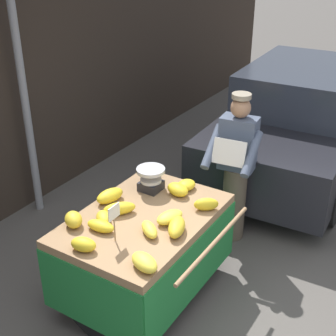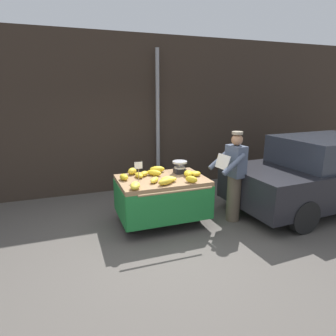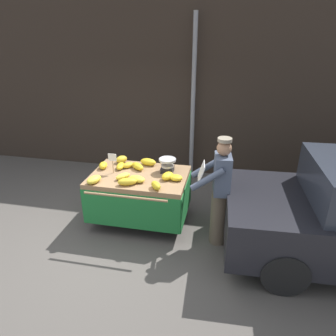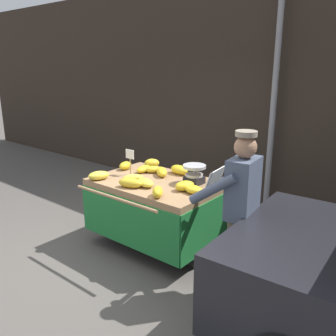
# 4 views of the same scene
# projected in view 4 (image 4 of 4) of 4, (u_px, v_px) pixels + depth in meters

# --- Properties ---
(ground_plane) EXTENTS (60.00, 60.00, 0.00)m
(ground_plane) POSITION_uv_depth(u_px,v_px,m) (102.00, 260.00, 4.38)
(ground_plane) COLOR #514C47
(back_wall) EXTENTS (16.00, 0.24, 3.72)m
(back_wall) POSITION_uv_depth(u_px,v_px,m) (233.00, 91.00, 6.14)
(back_wall) COLOR #332821
(back_wall) RESTS_ON ground
(street_pole) EXTENTS (0.09, 0.09, 3.39)m
(street_pole) POSITION_uv_depth(u_px,v_px,m) (273.00, 106.00, 5.43)
(street_pole) COLOR gray
(street_pole) RESTS_ON ground
(banana_cart) EXTENTS (1.59, 1.28, 0.89)m
(banana_cart) POSITION_uv_depth(u_px,v_px,m) (157.00, 199.00, 4.55)
(banana_cart) COLOR #93704C
(banana_cart) RESTS_ON ground
(weighing_scale) EXTENTS (0.28, 0.28, 0.24)m
(weighing_scale) POSITION_uv_depth(u_px,v_px,m) (194.00, 174.00, 4.35)
(weighing_scale) COLOR black
(weighing_scale) RESTS_ON banana_cart
(price_sign) EXTENTS (0.14, 0.01, 0.34)m
(price_sign) POSITION_uv_depth(u_px,v_px,m) (130.00, 157.00, 4.67)
(price_sign) COLOR #997A51
(price_sign) RESTS_ON banana_cart
(banana_bunch_0) EXTENTS (0.23, 0.25, 0.12)m
(banana_bunch_0) POSITION_uv_depth(u_px,v_px,m) (158.00, 192.00, 3.92)
(banana_bunch_0) COLOR gold
(banana_bunch_0) RESTS_ON banana_cart
(banana_bunch_1) EXTENTS (0.33, 0.24, 0.11)m
(banana_bunch_1) POSITION_uv_depth(u_px,v_px,m) (130.00, 183.00, 4.22)
(banana_bunch_1) COLOR gold
(banana_bunch_1) RESTS_ON banana_cart
(banana_bunch_2) EXTENTS (0.24, 0.31, 0.11)m
(banana_bunch_2) POSITION_uv_depth(u_px,v_px,m) (99.00, 175.00, 4.52)
(banana_bunch_2) COLOR yellow
(banana_bunch_2) RESTS_ON banana_cart
(banana_bunch_3) EXTENTS (0.31, 0.29, 0.11)m
(banana_bunch_3) POSITION_uv_depth(u_px,v_px,m) (162.00, 172.00, 4.67)
(banana_bunch_3) COLOR gold
(banana_bunch_3) RESTS_ON banana_cart
(banana_bunch_4) EXTENTS (0.24, 0.27, 0.09)m
(banana_bunch_4) POSITION_uv_depth(u_px,v_px,m) (133.00, 178.00, 4.45)
(banana_bunch_4) COLOR yellow
(banana_bunch_4) RESTS_ON banana_cart
(banana_bunch_5) EXTENTS (0.22, 0.18, 0.09)m
(banana_bunch_5) POSITION_uv_depth(u_px,v_px,m) (194.00, 189.00, 4.03)
(banana_bunch_5) COLOR gold
(banana_bunch_5) RESTS_ON banana_cart
(banana_bunch_6) EXTENTS (0.15, 0.27, 0.09)m
(banana_bunch_6) POSITION_uv_depth(u_px,v_px,m) (144.00, 169.00, 4.84)
(banana_bunch_6) COLOR gold
(banana_bunch_6) RESTS_ON banana_cart
(banana_bunch_7) EXTENTS (0.23, 0.24, 0.09)m
(banana_bunch_7) POSITION_uv_depth(u_px,v_px,m) (153.00, 169.00, 4.81)
(banana_bunch_7) COLOR gold
(banana_bunch_7) RESTS_ON banana_cart
(banana_bunch_8) EXTENTS (0.17, 0.24, 0.11)m
(banana_bunch_8) POSITION_uv_depth(u_px,v_px,m) (125.00, 166.00, 4.96)
(banana_bunch_8) COLOR gold
(banana_bunch_8) RESTS_ON banana_cart
(banana_bunch_9) EXTENTS (0.32, 0.21, 0.12)m
(banana_bunch_9) POSITION_uv_depth(u_px,v_px,m) (179.00, 170.00, 4.75)
(banana_bunch_9) COLOR gold
(banana_bunch_9) RESTS_ON banana_cart
(banana_bunch_10) EXTENTS (0.30, 0.23, 0.10)m
(banana_bunch_10) POSITION_uv_depth(u_px,v_px,m) (145.00, 183.00, 4.26)
(banana_bunch_10) COLOR yellow
(banana_bunch_10) RESTS_ON banana_cart
(banana_bunch_11) EXTENTS (0.23, 0.28, 0.11)m
(banana_bunch_11) POSITION_uv_depth(u_px,v_px,m) (185.00, 186.00, 4.13)
(banana_bunch_11) COLOR gold
(banana_bunch_11) RESTS_ON banana_cart
(banana_bunch_12) EXTENTS (0.25, 0.26, 0.13)m
(banana_bunch_12) POSITION_uv_depth(u_px,v_px,m) (152.00, 163.00, 5.06)
(banana_bunch_12) COLOR gold
(banana_bunch_12) RESTS_ON banana_cart
(vendor_person) EXTENTS (0.61, 0.56, 1.71)m
(vendor_person) POSITION_uv_depth(u_px,v_px,m) (240.00, 217.00, 3.47)
(vendor_person) COLOR brown
(vendor_person) RESTS_ON ground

